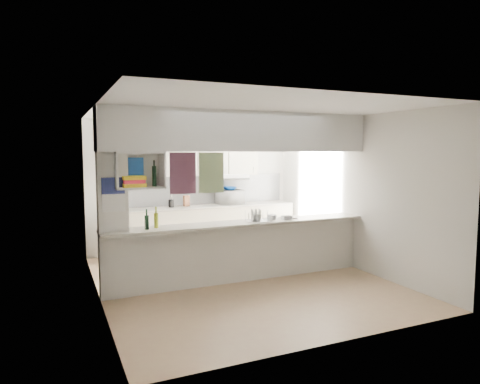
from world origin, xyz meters
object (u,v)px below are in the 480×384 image
microwave (230,197)px  wine_bottles (152,221)px  bowl (230,188)px  dish_rack (258,216)px

microwave → wine_bottles: wine_bottles is taller
microwave → bowl: size_ratio=1.90×
bowl → dish_rack: (-0.42, -2.18, -0.25)m
bowl → wine_bottles: size_ratio=0.92×
microwave → bowl: bearing=4.9°
microwave → dish_rack: (-0.44, -2.18, -0.07)m
bowl → dish_rack: size_ratio=0.63×
microwave → dish_rack: microwave is taller
microwave → bowl: (-0.01, -0.00, 0.18)m
bowl → wine_bottles: bearing=-134.0°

